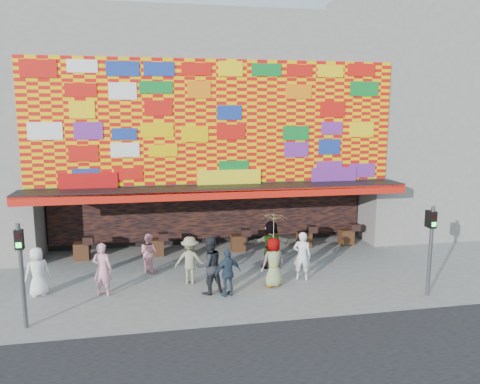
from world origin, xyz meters
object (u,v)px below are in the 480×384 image
(ped_e, at_px, (228,273))
(ped_h, at_px, (302,256))
(signal_left, at_px, (21,264))
(ped_i, at_px, (149,253))
(parasol, at_px, (274,226))
(ped_g, at_px, (273,262))
(signal_right, at_px, (431,241))
(ped_d, at_px, (190,260))
(ped_c, at_px, (209,265))
(ped_f, at_px, (271,244))
(ped_a, at_px, (37,272))
(ped_b, at_px, (102,269))

(ped_e, xyz_separation_m, ped_h, (2.87, 1.03, 0.09))
(signal_left, bearing_deg, ped_i, 49.90)
(ped_i, bearing_deg, parasol, -165.28)
(ped_e, xyz_separation_m, ped_g, (1.68, 0.55, 0.08))
(ped_g, distance_m, ped_i, 4.79)
(signal_right, bearing_deg, ped_d, 161.21)
(signal_left, height_order, ped_c, signal_left)
(ped_f, bearing_deg, ped_c, 41.46)
(ped_g, relative_size, ped_i, 1.15)
(ped_d, relative_size, ped_f, 0.91)
(ped_g, bearing_deg, ped_i, -43.84)
(signal_right, relative_size, ped_a, 1.84)
(ped_d, distance_m, ped_e, 1.78)
(ped_b, xyz_separation_m, ped_h, (6.89, 0.21, -0.02))
(parasol, bearing_deg, ped_i, 151.42)
(ped_e, bearing_deg, ped_g, -178.38)
(ped_b, xyz_separation_m, ped_c, (3.45, -0.49, 0.07))
(ped_b, relative_size, ped_c, 0.93)
(parasol, bearing_deg, ped_g, 14.04)
(ped_b, height_order, ped_d, ped_b)
(ped_e, xyz_separation_m, parasol, (1.68, 0.55, 1.35))
(signal_right, xyz_separation_m, ped_h, (-3.59, 2.23, -0.98))
(ped_c, relative_size, ped_d, 1.15)
(ped_c, bearing_deg, ped_i, -73.36)
(ped_c, bearing_deg, ped_d, -83.72)
(ped_d, relative_size, parasol, 0.92)
(signal_left, xyz_separation_m, ped_e, (5.94, 1.20, -1.07))
(signal_left, distance_m, ped_g, 7.88)
(ped_h, bearing_deg, ped_g, 45.22)
(signal_right, relative_size, ped_c, 1.55)
(signal_right, height_order, ped_f, signal_right)
(ped_b, height_order, ped_h, ped_b)
(ped_c, xyz_separation_m, ped_h, (3.44, 0.70, -0.09))
(ped_a, distance_m, parasol, 7.93)
(signal_right, distance_m, ped_h, 4.34)
(signal_right, xyz_separation_m, parasol, (-4.79, 1.75, 0.28))
(ped_f, xyz_separation_m, ped_h, (0.78, -1.44, -0.05))
(ped_e, bearing_deg, ped_h, -176.83)
(ped_h, relative_size, parasol, 0.96)
(ped_b, bearing_deg, signal_right, -171.60)
(signal_right, bearing_deg, signal_left, 180.00)
(parasol, bearing_deg, signal_left, -167.05)
(ped_b, relative_size, ped_d, 1.06)
(ped_b, distance_m, ped_e, 4.11)
(signal_left, relative_size, ped_c, 1.55)
(signal_left, distance_m, ped_e, 6.15)
(ped_f, bearing_deg, ped_a, 11.45)
(ped_e, distance_m, parasol, 2.22)
(ped_a, height_order, ped_c, ped_c)
(parasol, bearing_deg, ped_h, 21.95)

